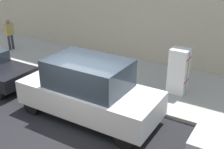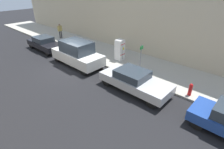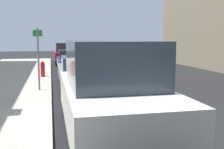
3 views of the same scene
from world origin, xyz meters
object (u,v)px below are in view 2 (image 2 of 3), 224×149
at_px(discarded_refrigerator, 120,50).
at_px(fire_hydrant, 190,89).
at_px(street_sign_post, 141,59).
at_px(parked_van_white, 77,53).
at_px(parked_sedan_silver, 134,80).
at_px(parked_sedan_dark, 45,43).
at_px(pedestrian_walking_far, 60,30).

xyz_separation_m(discarded_refrigerator, fire_hydrant, (1.44, 6.98, -0.49)).
bearing_deg(street_sign_post, fire_hydrant, 89.43).
xyz_separation_m(discarded_refrigerator, street_sign_post, (1.40, 3.17, 0.45)).
relative_size(parked_van_white, parked_sedan_silver, 1.03).
bearing_deg(parked_sedan_dark, fire_hydrant, 96.65).
height_order(street_sign_post, parked_van_white, street_sign_post).
bearing_deg(parked_sedan_silver, pedestrian_walking_far, -103.68).
bearing_deg(pedestrian_walking_far, discarded_refrigerator, 26.22).
bearing_deg(parked_van_white, pedestrian_walking_far, -113.17).
xyz_separation_m(pedestrian_walking_far, parked_van_white, (3.40, 7.94, -0.12)).
bearing_deg(parked_van_white, parked_sedan_silver, 90.00).
relative_size(discarded_refrigerator, fire_hydrant, 2.23).
bearing_deg(parked_sedan_dark, street_sign_post, 99.15).
bearing_deg(pedestrian_walking_far, street_sign_post, 20.50).
xyz_separation_m(pedestrian_walking_far, parked_sedan_silver, (3.40, 13.96, -0.44)).
height_order(fire_hydrant, parked_sedan_silver, parked_sedan_silver).
bearing_deg(parked_sedan_silver, parked_sedan_dark, -90.00).
height_order(discarded_refrigerator, parked_sedan_silver, discarded_refrigerator).
bearing_deg(parked_sedan_silver, street_sign_post, -156.25).
bearing_deg(parked_sedan_silver, fire_hydrant, 119.36).
bearing_deg(discarded_refrigerator, fire_hydrant, 78.35).
xyz_separation_m(discarded_refrigerator, pedestrian_walking_far, (-0.25, -10.02, 0.12)).
xyz_separation_m(street_sign_post, parked_van_white, (1.75, -5.25, -0.45)).
distance_m(parked_sedan_dark, parked_van_white, 5.63).
bearing_deg(street_sign_post, parked_van_white, -71.56).
bearing_deg(parked_sedan_dark, parked_van_white, 90.00).
bearing_deg(parked_van_white, parked_sedan_dark, -90.00).
relative_size(fire_hydrant, parked_sedan_dark, 0.18).
bearing_deg(discarded_refrigerator, pedestrian_walking_far, -91.40).
height_order(pedestrian_walking_far, parked_van_white, parked_van_white).
bearing_deg(parked_sedan_dark, pedestrian_walking_far, -145.69).
relative_size(street_sign_post, fire_hydrant, 2.95).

